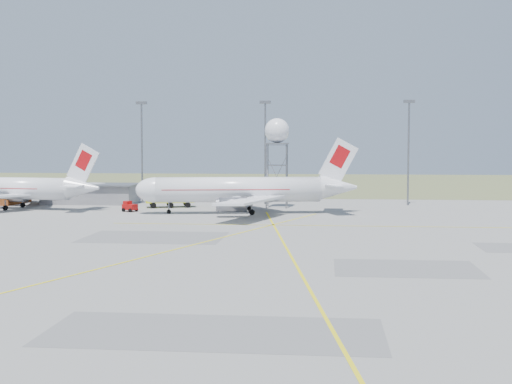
# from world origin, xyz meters

# --- Properties ---
(ground) EXTENTS (400.00, 400.00, 0.00)m
(ground) POSITION_xyz_m (0.00, 0.00, 0.00)
(ground) COLOR gray
(ground) RESTS_ON ground
(grass_strip) EXTENTS (400.00, 120.00, 0.03)m
(grass_strip) POSITION_xyz_m (0.00, 140.00, 0.01)
(grass_strip) COLOR #526236
(grass_strip) RESTS_ON ground
(building_grey) EXTENTS (19.00, 10.00, 3.90)m
(building_grey) POSITION_xyz_m (-45.00, 64.00, 1.97)
(building_grey) COLOR gray
(building_grey) RESTS_ON ground
(mast_a) EXTENTS (2.20, 0.50, 20.50)m
(mast_a) POSITION_xyz_m (-35.00, 66.00, 12.07)
(mast_a) COLOR slate
(mast_a) RESTS_ON ground
(mast_b) EXTENTS (2.20, 0.50, 20.50)m
(mast_b) POSITION_xyz_m (-10.00, 66.00, 12.07)
(mast_b) COLOR slate
(mast_b) RESTS_ON ground
(mast_c) EXTENTS (2.20, 0.50, 20.50)m
(mast_c) POSITION_xyz_m (18.00, 66.00, 12.07)
(mast_c) COLOR slate
(mast_c) RESTS_ON ground
(airliner_main) EXTENTS (38.55, 37.08, 13.14)m
(airliner_main) POSITION_xyz_m (-12.35, 46.97, 4.03)
(airliner_main) COLOR white
(airliner_main) RESTS_ON ground
(airliner_far) EXTENTS (35.64, 34.35, 12.14)m
(airliner_far) POSITION_xyz_m (-56.67, 51.21, 3.72)
(airliner_far) COLOR white
(airliner_far) RESTS_ON ground
(radar_tower) EXTENTS (4.64, 4.64, 16.81)m
(radar_tower) POSITION_xyz_m (-7.16, 58.86, 9.43)
(radar_tower) COLOR slate
(radar_tower) RESTS_ON ground
(fire_truck) EXTENTS (9.52, 5.61, 3.61)m
(fire_truck) POSITION_xyz_m (-27.08, 57.16, 1.74)
(fire_truck) COLOR yellow
(fire_truck) RESTS_ON ground
(baggage_tug) EXTENTS (2.86, 2.70, 1.88)m
(baggage_tug) POSITION_xyz_m (-32.59, 48.04, 0.71)
(baggage_tug) COLOR #A20B0B
(baggage_tug) RESTS_ON ground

